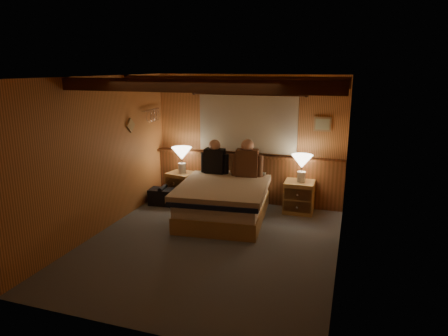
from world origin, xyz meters
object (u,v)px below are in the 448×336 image
at_px(lamp_left, 182,155).
at_px(duffel_bag, 163,196).
at_px(bed, 224,200).
at_px(lamp_right, 302,163).
at_px(nightstand_right, 299,197).
at_px(nightstand_left, 181,186).
at_px(person_left, 215,159).
at_px(person_right, 247,161).

xyz_separation_m(lamp_left, duffel_bag, (-0.23, -0.39, -0.73)).
bearing_deg(bed, lamp_right, 24.78).
height_order(nightstand_right, duffel_bag, nightstand_right).
bearing_deg(nightstand_left, lamp_left, -10.05).
bearing_deg(person_left, duffel_bag, -165.16).
relative_size(nightstand_left, duffel_bag, 1.08).
height_order(nightstand_left, duffel_bag, nightstand_left).
xyz_separation_m(nightstand_right, person_left, (-1.55, -0.11, 0.60)).
bearing_deg(lamp_left, person_right, -5.85).
relative_size(lamp_right, duffel_bag, 0.92).
distance_m(bed, person_left, 0.90).
bearing_deg(nightstand_left, lamp_right, 11.65).
relative_size(nightstand_right, lamp_right, 1.16).
relative_size(nightstand_right, person_left, 0.87).
xyz_separation_m(nightstand_right, duffel_bag, (-2.49, -0.39, -0.12)).
height_order(person_right, duffel_bag, person_right).
bearing_deg(lamp_right, person_right, -171.91).
xyz_separation_m(bed, lamp_right, (1.19, 0.71, 0.58)).
relative_size(bed, person_right, 2.83).
relative_size(lamp_left, lamp_right, 1.04).
height_order(nightstand_right, person_right, person_right).
bearing_deg(duffel_bag, person_right, 4.30).
bearing_deg(nightstand_right, lamp_right, -8.40).
bearing_deg(bed, person_right, 60.76).
xyz_separation_m(lamp_right, duffel_bag, (-2.51, -0.39, -0.75)).
bearing_deg(bed, nightstand_right, 25.37).
distance_m(lamp_right, person_right, 0.96).
distance_m(nightstand_right, lamp_left, 2.34).
distance_m(lamp_right, duffel_bag, 2.65).
relative_size(lamp_left, person_right, 0.73).
relative_size(bed, person_left, 3.04).
bearing_deg(lamp_left, nightstand_left, 157.95).
bearing_deg(person_right, nightstand_left, 167.19).
bearing_deg(duffel_bag, nightstand_right, 4.01).
relative_size(nightstand_right, person_right, 0.81).
bearing_deg(nightstand_right, bed, -149.87).
height_order(bed, person_right, person_right).
bearing_deg(duffel_bag, nightstand_left, 58.49).
height_order(bed, lamp_left, lamp_left).
bearing_deg(person_left, lamp_left, 169.36).
distance_m(nightstand_right, person_right, 1.12).
relative_size(lamp_right, person_left, 0.75).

